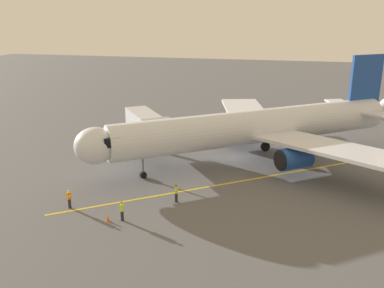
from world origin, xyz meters
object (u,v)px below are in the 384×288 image
object	(u,v)px
ground_crew_wing_walker	(122,211)
safety_cone_nose_right	(130,138)
ground_crew_loader	(176,193)
airplane	(259,127)
safety_cone_wing_starboard	(81,153)
jet_bridge	(149,128)
tug_near_nose	(177,129)
safety_cone_wing_port	(108,218)
ground_crew_marshaller	(69,199)
safety_cone_nose_left	(162,148)

from	to	relation	value
ground_crew_wing_walker	safety_cone_nose_right	xyz separation A→B (m)	(7.84, -21.48, -0.61)
ground_crew_loader	safety_cone_nose_right	xyz separation A→B (m)	(11.19, -17.03, -0.61)
airplane	safety_cone_wing_starboard	world-z (taller)	airplane
jet_bridge	safety_cone_wing_starboard	world-z (taller)	jet_bridge
tug_near_nose	safety_cone_wing_port	world-z (taller)	tug_near_nose
ground_crew_marshaller	safety_cone_wing_starboard	world-z (taller)	ground_crew_marshaller
ground_crew_loader	tug_near_nose	bearing A→B (deg)	-74.63
safety_cone_wing_port	airplane	bearing A→B (deg)	-120.51
safety_cone_wing_port	safety_cone_wing_starboard	distance (m)	18.03
ground_crew_wing_walker	ground_crew_loader	size ratio (longest dim) A/B	1.00
jet_bridge	ground_crew_loader	distance (m)	12.54
jet_bridge	safety_cone_wing_port	size ratio (longest dim) A/B	18.66
safety_cone_nose_right	safety_cone_wing_port	size ratio (longest dim) A/B	1.00
ground_crew_marshaller	safety_cone_wing_port	distance (m)	4.55
ground_crew_loader	safety_cone_nose_left	size ratio (longest dim) A/B	3.11
airplane	jet_bridge	distance (m)	12.50
tug_near_nose	safety_cone_wing_starboard	bearing A→B (deg)	53.55
ground_crew_wing_walker	tug_near_nose	bearing A→B (deg)	-84.26
ground_crew_loader	safety_cone_wing_starboard	distance (m)	17.80
airplane	ground_crew_marshaller	world-z (taller)	airplane
safety_cone_wing_starboard	safety_cone_nose_left	bearing A→B (deg)	-155.71
jet_bridge	ground_crew_marshaller	distance (m)	14.45
safety_cone_nose_right	jet_bridge	bearing A→B (deg)	127.96
airplane	ground_crew_loader	size ratio (longest dim) A/B	20.22
jet_bridge	safety_cone_wing_port	distance (m)	15.88
ground_crew_wing_walker	safety_cone_wing_port	world-z (taller)	ground_crew_wing_walker
jet_bridge	tug_near_nose	bearing A→B (deg)	-90.73
jet_bridge	tug_near_nose	xyz separation A→B (m)	(-0.14, -11.26, -3.06)
safety_cone_nose_left	ground_crew_wing_walker	bearing A→B (deg)	97.43
ground_crew_marshaller	safety_cone_wing_starboard	size ratio (longest dim) A/B	3.11
safety_cone_nose_left	safety_cone_wing_port	distance (m)	18.91
safety_cone_nose_right	safety_cone_wing_port	distance (m)	22.89
safety_cone_nose_right	safety_cone_nose_left	bearing A→B (deg)	150.94
tug_near_nose	safety_cone_wing_starboard	world-z (taller)	tug_near_nose
safety_cone_nose_left	safety_cone_wing_port	size ratio (longest dim) A/B	1.00
jet_bridge	ground_crew_loader	size ratio (longest dim) A/B	6.00
ground_crew_marshaller	safety_cone_nose_left	distance (m)	17.65
tug_near_nose	safety_cone_wing_port	bearing A→B (deg)	93.30
airplane	safety_cone_nose_left	distance (m)	12.47
tug_near_nose	safety_cone_wing_starboard	size ratio (longest dim) A/B	4.66
ground_crew_loader	tug_near_nose	world-z (taller)	ground_crew_loader
airplane	safety_cone_wing_port	size ratio (longest dim) A/B	62.86
ground_crew_wing_walker	tug_near_nose	distance (m)	26.39
ground_crew_wing_walker	safety_cone_wing_port	size ratio (longest dim) A/B	3.11
ground_crew_wing_walker	safety_cone_wing_starboard	size ratio (longest dim) A/B	3.11
safety_cone_nose_left	safety_cone_nose_right	distance (m)	6.21
jet_bridge	ground_crew_marshaller	world-z (taller)	jet_bridge
safety_cone_nose_right	safety_cone_wing_port	world-z (taller)	same
jet_bridge	airplane	bearing A→B (deg)	-168.38
airplane	ground_crew_marshaller	bearing A→B (deg)	47.98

